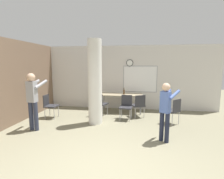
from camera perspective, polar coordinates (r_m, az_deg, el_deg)
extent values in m
plane|color=gray|center=(3.43, -3.33, -27.24)|extent=(24.00, 24.00, 0.00)
cube|color=#7A604C|center=(6.67, -29.33, 2.10)|extent=(0.12, 7.00, 2.80)
cube|color=silver|center=(7.84, 4.24, 3.90)|extent=(8.00, 0.12, 2.80)
cylinder|color=black|center=(7.73, 5.81, 8.64)|extent=(0.30, 0.03, 0.30)
cylinder|color=white|center=(7.71, 5.80, 8.64)|extent=(0.26, 0.01, 0.25)
cube|color=#99999E|center=(7.76, 9.12, 3.40)|extent=(1.47, 0.01, 1.16)
cube|color=white|center=(7.75, 9.12, 3.39)|extent=(1.41, 0.02, 1.10)
cylinder|color=silver|center=(5.81, -5.59, 2.36)|extent=(0.46, 0.46, 2.80)
cube|color=tan|center=(7.31, 3.11, -1.68)|extent=(1.74, 0.71, 0.03)
cylinder|color=gray|center=(7.22, -3.56, -4.83)|extent=(0.04, 0.04, 0.72)
cylinder|color=gray|center=(7.07, 9.41, -5.22)|extent=(0.04, 0.04, 0.72)
cylinder|color=gray|center=(7.78, -2.65, -3.87)|extent=(0.04, 0.04, 0.72)
cylinder|color=gray|center=(7.64, 9.35, -4.20)|extent=(0.04, 0.04, 0.72)
cylinder|color=#4C3319|center=(7.27, 3.93, -0.84)|extent=(0.06, 0.06, 0.19)
cylinder|color=#4C3319|center=(7.25, 3.94, 0.25)|extent=(0.03, 0.03, 0.08)
cube|color=#2D2D33|center=(6.71, 8.43, -5.12)|extent=(0.58, 0.58, 0.04)
cube|color=#2D2D33|center=(6.48, 9.22, -3.62)|extent=(0.37, 0.19, 0.40)
cylinder|color=#B7B7BC|center=(7.00, 9.14, -6.56)|extent=(0.02, 0.02, 0.43)
cylinder|color=#B7B7BC|center=(6.86, 6.39, -6.81)|extent=(0.02, 0.02, 0.43)
cylinder|color=#B7B7BC|center=(6.69, 10.44, -7.30)|extent=(0.02, 0.02, 0.43)
cylinder|color=#B7B7BC|center=(6.54, 7.59, -7.59)|extent=(0.02, 0.02, 0.43)
cube|color=#2D2D33|center=(6.88, -3.63, -4.72)|extent=(0.56, 0.56, 0.04)
cube|color=#2D2D33|center=(6.66, -4.58, -3.22)|extent=(0.38, 0.16, 0.40)
cylinder|color=#B7B7BC|center=(6.99, -1.57, -6.47)|extent=(0.02, 0.02, 0.43)
cylinder|color=#B7B7BC|center=(7.17, -4.08, -6.11)|extent=(0.02, 0.02, 0.43)
cylinder|color=#B7B7BC|center=(6.70, -3.11, -7.15)|extent=(0.02, 0.02, 0.43)
cylinder|color=#B7B7BC|center=(6.88, -5.69, -6.75)|extent=(0.02, 0.02, 0.43)
cube|color=#2D2D33|center=(6.21, 18.77, -6.59)|extent=(0.62, 0.62, 0.04)
cube|color=#2D2D33|center=(6.04, 20.45, -4.92)|extent=(0.30, 0.30, 0.40)
cylinder|color=#B7B7BC|center=(6.51, 18.30, -8.02)|extent=(0.02, 0.02, 0.43)
cylinder|color=#B7B7BC|center=(6.23, 16.33, -8.67)|extent=(0.02, 0.02, 0.43)
cylinder|color=#B7B7BC|center=(6.32, 20.97, -8.66)|extent=(0.02, 0.02, 0.43)
cylinder|color=#B7B7BC|center=(6.03, 19.06, -9.36)|extent=(0.02, 0.02, 0.43)
cube|color=#2D2D33|center=(6.91, -19.14, -5.11)|extent=(0.44, 0.44, 0.04)
cube|color=#2D2D33|center=(6.96, -20.73, -3.24)|extent=(0.03, 0.40, 0.40)
cylinder|color=#B7B7BC|center=(6.73, -18.37, -7.49)|extent=(0.02, 0.02, 0.43)
cylinder|color=#B7B7BC|center=(7.04, -17.06, -6.74)|extent=(0.02, 0.02, 0.43)
cylinder|color=#B7B7BC|center=(6.90, -21.07, -7.25)|extent=(0.02, 0.02, 0.43)
cylinder|color=#B7B7BC|center=(7.20, -19.67, -6.53)|extent=(0.02, 0.02, 0.43)
cube|color=#2D2D33|center=(6.35, 4.52, -5.84)|extent=(0.48, 0.48, 0.04)
cube|color=#2D2D33|center=(6.50, 4.83, -3.52)|extent=(0.40, 0.06, 0.40)
cylinder|color=#B7B7BC|center=(6.27, 2.60, -8.23)|extent=(0.02, 0.02, 0.43)
cylinder|color=#B7B7BC|center=(6.21, 5.89, -8.42)|extent=(0.02, 0.02, 0.43)
cylinder|color=#B7B7BC|center=(6.61, 3.19, -7.37)|extent=(0.02, 0.02, 0.43)
cylinder|color=#B7B7BC|center=(6.56, 6.32, -7.53)|extent=(0.02, 0.02, 0.43)
cylinder|color=#1E2338|center=(4.76, 17.52, -11.86)|extent=(0.11, 0.11, 0.77)
cylinder|color=#1E2338|center=(4.83, 15.90, -11.50)|extent=(0.11, 0.11, 0.77)
cube|color=#4C66AD|center=(4.62, 17.05, -3.94)|extent=(0.29, 0.28, 0.55)
sphere|color=#D8AD8C|center=(4.55, 17.25, 0.72)|extent=(0.21, 0.21, 0.21)
cylinder|color=#4C66AD|center=(4.72, 19.74, -1.61)|extent=(0.36, 0.43, 0.22)
cylinder|color=#4C66AD|center=(4.83, 17.11, -1.27)|extent=(0.36, 0.43, 0.22)
cube|color=white|center=(5.02, 18.32, -0.97)|extent=(0.11, 0.13, 0.04)
cylinder|color=#2D3347|center=(5.79, -23.57, -8.04)|extent=(0.13, 0.13, 0.88)
cylinder|color=#2D3347|center=(5.90, -24.90, -7.83)|extent=(0.13, 0.13, 0.88)
cube|color=#99999E|center=(5.69, -24.69, -0.67)|extent=(0.28, 0.23, 0.62)
sphere|color=#D8AD8C|center=(5.64, -24.95, 3.63)|extent=(0.24, 0.24, 0.24)
cylinder|color=#99999E|center=(5.77, -22.17, 1.60)|extent=(0.15, 0.56, 0.25)
cylinder|color=#99999E|center=(5.94, -24.32, 1.66)|extent=(0.15, 0.56, 0.25)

